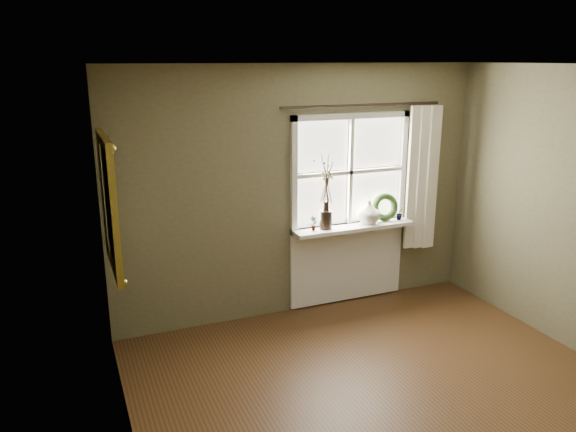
{
  "coord_description": "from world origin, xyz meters",
  "views": [
    {
      "loc": [
        -2.29,
        -2.93,
        2.64
      ],
      "look_at": [
        -0.44,
        1.55,
        1.28
      ],
      "focal_mm": 35.0,
      "sensor_mm": 36.0,
      "label": 1
    }
  ],
  "objects_px": {
    "cream_vase": "(369,212)",
    "gilt_mirror": "(109,204)",
    "dark_jug": "(326,220)",
    "wreath": "(385,210)"
  },
  "relations": [
    {
      "from": "dark_jug",
      "to": "wreath",
      "type": "xyz_separation_m",
      "value": [
        0.74,
        0.04,
        0.02
      ]
    },
    {
      "from": "cream_vase",
      "to": "gilt_mirror",
      "type": "bearing_deg",
      "value": -169.46
    },
    {
      "from": "cream_vase",
      "to": "dark_jug",
      "type": "bearing_deg",
      "value": 180.0
    },
    {
      "from": "cream_vase",
      "to": "wreath",
      "type": "bearing_deg",
      "value": 10.18
    },
    {
      "from": "cream_vase",
      "to": "gilt_mirror",
      "type": "distance_m",
      "value": 2.79
    },
    {
      "from": "dark_jug",
      "to": "gilt_mirror",
      "type": "xyz_separation_m",
      "value": [
        -2.18,
        -0.5,
        0.51
      ]
    },
    {
      "from": "cream_vase",
      "to": "gilt_mirror",
      "type": "height_order",
      "value": "gilt_mirror"
    },
    {
      "from": "dark_jug",
      "to": "wreath",
      "type": "relative_size",
      "value": 0.63
    },
    {
      "from": "wreath",
      "to": "dark_jug",
      "type": "bearing_deg",
      "value": -172.92
    },
    {
      "from": "dark_jug",
      "to": "cream_vase",
      "type": "height_order",
      "value": "cream_vase"
    }
  ]
}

